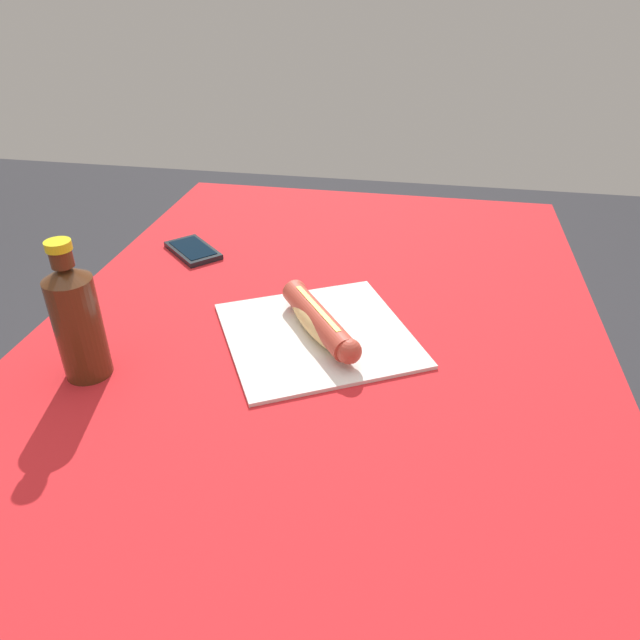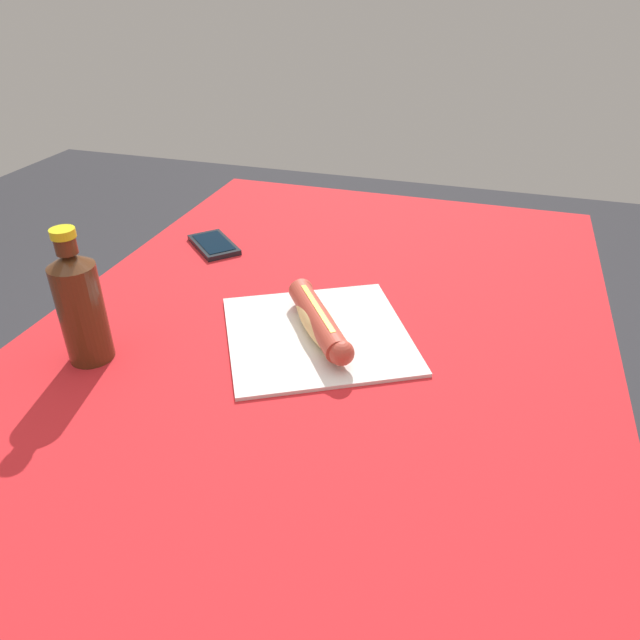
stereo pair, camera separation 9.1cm
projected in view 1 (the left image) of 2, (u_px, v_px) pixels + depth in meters
The scene contains 6 objects.
ground_plane at pixel (323, 588), 1.38m from camera, with size 6.00×6.00×0.00m, color #2D2D33.
dining_table at pixel (324, 375), 1.05m from camera, with size 1.23×0.91×0.75m.
paper_wrapper at pixel (320, 335), 0.93m from camera, with size 0.28×0.28×0.01m, color silver.
hot_dog at pixel (320, 320), 0.91m from camera, with size 0.20×0.15×0.05m.
cell_phone at pixel (193, 250), 1.19m from camera, with size 0.14×0.14×0.01m.
soda_bottle at pixel (77, 320), 0.80m from camera, with size 0.07×0.07×0.21m.
Camera 1 is at (-0.83, -0.15, 1.26)m, focal length 33.01 mm.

